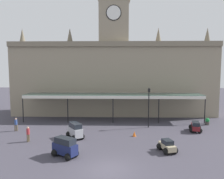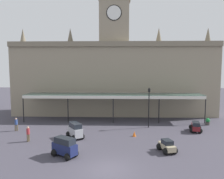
{
  "view_description": "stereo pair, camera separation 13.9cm",
  "coord_description": "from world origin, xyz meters",
  "px_view_note": "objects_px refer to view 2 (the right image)",
  "views": [
    {
      "loc": [
        0.68,
        -17.08,
        8.11
      ],
      "look_at": [
        0.0,
        9.39,
        5.43
      ],
      "focal_mm": 36.13,
      "sensor_mm": 36.0,
      "label": 1
    },
    {
      "loc": [
        0.82,
        -17.07,
        8.11
      ],
      "look_at": [
        0.0,
        9.39,
        5.43
      ],
      "focal_mm": 36.13,
      "sensor_mm": 36.0,
      "label": 2
    }
  ],
  "objects_px": {
    "car_maroon_estate": "(196,127)",
    "planter_by_canopy": "(208,121)",
    "traffic_cone": "(134,134)",
    "pedestrian_beside_cars": "(28,133)",
    "car_silver_van": "(75,131)",
    "victorian_lamppost": "(149,103)",
    "car_navy_van": "(65,148)",
    "car_beige_sedan": "(167,147)",
    "pedestrian_near_entrance": "(16,124)"
  },
  "relations": [
    {
      "from": "car_silver_van",
      "to": "car_navy_van",
      "type": "bearing_deg",
      "value": -89.09
    },
    {
      "from": "car_maroon_estate",
      "to": "planter_by_canopy",
      "type": "xyz_separation_m",
      "value": [
        2.78,
        3.3,
        -0.07
      ]
    },
    {
      "from": "victorian_lamppost",
      "to": "traffic_cone",
      "type": "xyz_separation_m",
      "value": [
        -2.18,
        -3.98,
        -3.0
      ]
    },
    {
      "from": "car_beige_sedan",
      "to": "victorian_lamppost",
      "type": "distance_m",
      "value": 9.15
    },
    {
      "from": "car_maroon_estate",
      "to": "traffic_cone",
      "type": "bearing_deg",
      "value": -163.97
    },
    {
      "from": "pedestrian_near_entrance",
      "to": "pedestrian_beside_cars",
      "type": "height_order",
      "value": "same"
    },
    {
      "from": "pedestrian_near_entrance",
      "to": "pedestrian_beside_cars",
      "type": "distance_m",
      "value": 5.1
    },
    {
      "from": "car_maroon_estate",
      "to": "victorian_lamppost",
      "type": "xyz_separation_m",
      "value": [
        -5.67,
        1.73,
        2.74
      ]
    },
    {
      "from": "pedestrian_near_entrance",
      "to": "pedestrian_beside_cars",
      "type": "xyz_separation_m",
      "value": [
        3.16,
        -4.01,
        0.0
      ]
    },
    {
      "from": "car_beige_sedan",
      "to": "victorian_lamppost",
      "type": "relative_size",
      "value": 0.41
    },
    {
      "from": "car_navy_van",
      "to": "pedestrian_beside_cars",
      "type": "height_order",
      "value": "car_navy_van"
    },
    {
      "from": "car_navy_van",
      "to": "pedestrian_near_entrance",
      "type": "height_order",
      "value": "car_navy_van"
    },
    {
      "from": "pedestrian_beside_cars",
      "to": "traffic_cone",
      "type": "relative_size",
      "value": 2.75
    },
    {
      "from": "car_silver_van",
      "to": "pedestrian_beside_cars",
      "type": "height_order",
      "value": "car_silver_van"
    },
    {
      "from": "victorian_lamppost",
      "to": "planter_by_canopy",
      "type": "height_order",
      "value": "victorian_lamppost"
    },
    {
      "from": "car_maroon_estate",
      "to": "car_navy_van",
      "type": "relative_size",
      "value": 0.93
    },
    {
      "from": "car_silver_van",
      "to": "car_beige_sedan",
      "type": "distance_m",
      "value": 10.35
    },
    {
      "from": "car_silver_van",
      "to": "victorian_lamppost",
      "type": "xyz_separation_m",
      "value": [
        8.97,
        4.78,
        2.5
      ]
    },
    {
      "from": "car_silver_van",
      "to": "pedestrian_beside_cars",
      "type": "xyz_separation_m",
      "value": [
        -4.86,
        -1.4,
        0.1
      ]
    },
    {
      "from": "car_navy_van",
      "to": "pedestrian_near_entrance",
      "type": "distance_m",
      "value": 11.35
    },
    {
      "from": "car_maroon_estate",
      "to": "pedestrian_beside_cars",
      "type": "distance_m",
      "value": 20.0
    },
    {
      "from": "car_navy_van",
      "to": "car_beige_sedan",
      "type": "height_order",
      "value": "car_navy_van"
    },
    {
      "from": "pedestrian_beside_cars",
      "to": "car_maroon_estate",
      "type": "bearing_deg",
      "value": 12.87
    },
    {
      "from": "car_silver_van",
      "to": "victorian_lamppost",
      "type": "bearing_deg",
      "value": 28.08
    },
    {
      "from": "car_navy_van",
      "to": "car_beige_sedan",
      "type": "xyz_separation_m",
      "value": [
        9.5,
        1.43,
        -0.3
      ]
    },
    {
      "from": "traffic_cone",
      "to": "car_navy_van",
      "type": "bearing_deg",
      "value": -137.53
    },
    {
      "from": "pedestrian_beside_cars",
      "to": "planter_by_canopy",
      "type": "bearing_deg",
      "value": 19.2
    },
    {
      "from": "car_silver_van",
      "to": "victorian_lamppost",
      "type": "distance_m",
      "value": 10.46
    },
    {
      "from": "car_beige_sedan",
      "to": "victorian_lamppost",
      "type": "bearing_deg",
      "value": 94.07
    },
    {
      "from": "car_silver_van",
      "to": "traffic_cone",
      "type": "xyz_separation_m",
      "value": [
        6.79,
        0.8,
        -0.5
      ]
    },
    {
      "from": "pedestrian_near_entrance",
      "to": "car_silver_van",
      "type": "bearing_deg",
      "value": -18.0
    },
    {
      "from": "car_navy_van",
      "to": "victorian_lamppost",
      "type": "relative_size",
      "value": 0.48
    },
    {
      "from": "pedestrian_near_entrance",
      "to": "planter_by_canopy",
      "type": "xyz_separation_m",
      "value": [
        25.43,
        3.75,
        -0.42
      ]
    },
    {
      "from": "car_maroon_estate",
      "to": "car_silver_van",
      "type": "bearing_deg",
      "value": -168.22
    },
    {
      "from": "pedestrian_beside_cars",
      "to": "victorian_lamppost",
      "type": "relative_size",
      "value": 0.31
    },
    {
      "from": "car_maroon_estate",
      "to": "traffic_cone",
      "type": "xyz_separation_m",
      "value": [
        -7.84,
        -2.25,
        -0.26
      ]
    },
    {
      "from": "car_beige_sedan",
      "to": "planter_by_canopy",
      "type": "relative_size",
      "value": 2.31
    },
    {
      "from": "car_maroon_estate",
      "to": "traffic_cone",
      "type": "height_order",
      "value": "car_maroon_estate"
    },
    {
      "from": "pedestrian_near_entrance",
      "to": "traffic_cone",
      "type": "distance_m",
      "value": 14.93
    },
    {
      "from": "pedestrian_beside_cars",
      "to": "traffic_cone",
      "type": "distance_m",
      "value": 11.87
    },
    {
      "from": "car_navy_van",
      "to": "car_beige_sedan",
      "type": "bearing_deg",
      "value": 8.58
    },
    {
      "from": "car_silver_van",
      "to": "pedestrian_near_entrance",
      "type": "xyz_separation_m",
      "value": [
        -8.02,
        2.6,
        0.1
      ]
    },
    {
      "from": "car_silver_van",
      "to": "traffic_cone",
      "type": "bearing_deg",
      "value": 6.71
    },
    {
      "from": "traffic_cone",
      "to": "planter_by_canopy",
      "type": "distance_m",
      "value": 11.99
    },
    {
      "from": "car_silver_van",
      "to": "car_navy_van",
      "type": "relative_size",
      "value": 1.0
    },
    {
      "from": "car_maroon_estate",
      "to": "traffic_cone",
      "type": "relative_size",
      "value": 3.95
    },
    {
      "from": "car_navy_van",
      "to": "planter_by_canopy",
      "type": "relative_size",
      "value": 2.69
    },
    {
      "from": "pedestrian_near_entrance",
      "to": "victorian_lamppost",
      "type": "height_order",
      "value": "victorian_lamppost"
    },
    {
      "from": "car_maroon_estate",
      "to": "car_silver_van",
      "type": "xyz_separation_m",
      "value": [
        -14.63,
        -3.05,
        0.24
      ]
    },
    {
      "from": "planter_by_canopy",
      "to": "car_navy_van",
      "type": "bearing_deg",
      "value": -145.99
    }
  ]
}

